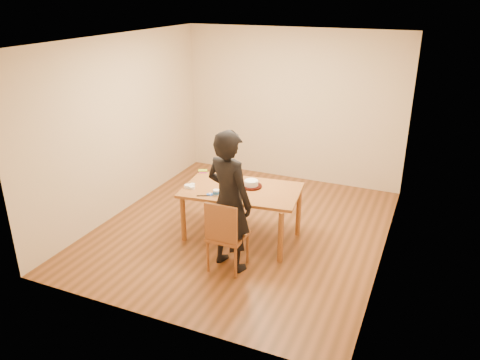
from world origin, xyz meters
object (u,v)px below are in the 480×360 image
at_px(dining_chair, 228,236).
at_px(cake, 251,183).
at_px(dining_table, 241,190).
at_px(person, 229,201).
at_px(cake_plate, 251,186).

height_order(dining_chair, cake, cake).
relative_size(dining_table, person, 0.88).
relative_size(dining_table, cake_plate, 5.28).
bearing_deg(person, cake, -69.19).
bearing_deg(cake, cake_plate, 0.00).
xyz_separation_m(dining_table, cake_plate, (0.09, 0.12, 0.03)).
xyz_separation_m(cake, person, (0.06, -0.85, 0.10)).
xyz_separation_m(dining_chair, cake, (-0.06, 0.90, 0.35)).
bearing_deg(dining_table, dining_chair, -85.87).
relative_size(cake, person, 0.11).
bearing_deg(cake_plate, person, -86.25).
relative_size(dining_chair, cake_plate, 1.47).
height_order(cake, person, person).
distance_m(dining_table, cake, 0.17).
bearing_deg(cake_plate, dining_chair, -86.43).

